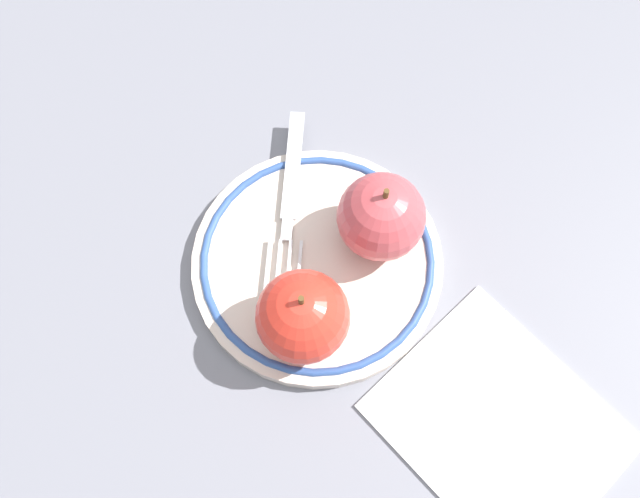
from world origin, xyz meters
TOP-DOWN VIEW (x-y plane):
  - ground_plane at (0.00, 0.00)m, footprint 2.00×2.00m
  - plate at (-0.01, 0.00)m, footprint 0.19×0.19m
  - apple_red_whole at (-0.05, 0.03)m, footprint 0.07×0.07m
  - apple_second_whole at (0.04, 0.01)m, footprint 0.07×0.07m
  - fork at (-0.05, -0.04)m, footprint 0.17×0.08m
  - napkin_folded at (0.04, 0.17)m, footprint 0.18×0.20m

SIDE VIEW (x-z plane):
  - ground_plane at x=0.00m, z-range 0.00..0.00m
  - napkin_folded at x=0.04m, z-range 0.00..0.01m
  - plate at x=-0.01m, z-range 0.00..0.02m
  - fork at x=-0.05m, z-range 0.02..0.02m
  - apple_red_whole at x=-0.05m, z-range 0.01..0.09m
  - apple_second_whole at x=0.04m, z-range 0.01..0.09m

